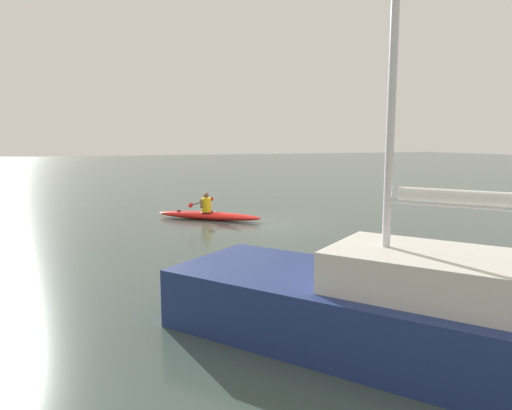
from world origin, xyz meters
TOP-DOWN VIEW (x-y plane):
  - ground_plane at (0.00, 0.00)m, footprint 160.00×160.00m
  - kayak at (1.34, -1.49)m, footprint 3.78×3.32m
  - kayaker at (1.43, -1.56)m, footprint 1.52×1.80m
  - sailboat_nearest_dock at (1.69, 11.11)m, footprint 6.72×8.22m

SIDE VIEW (x-z plane):
  - ground_plane at x=0.00m, z-range 0.00..0.00m
  - kayak at x=1.34m, z-range 0.00..0.31m
  - kayaker at x=1.43m, z-range 0.25..1.01m
  - sailboat_nearest_dock at x=1.69m, z-range -5.32..6.67m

